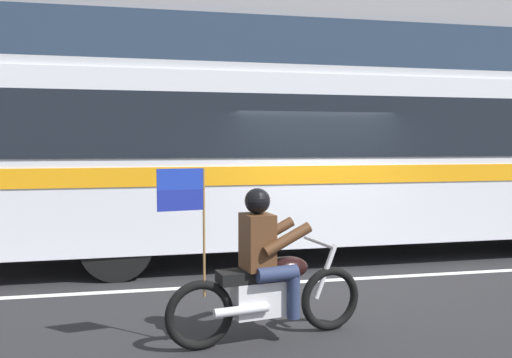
# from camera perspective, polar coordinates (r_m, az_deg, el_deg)

# --- Properties ---
(ground_plane) EXTENTS (60.00, 60.00, 0.00)m
(ground_plane) POSITION_cam_1_polar(r_m,az_deg,el_deg) (8.34, 6.57, -10.03)
(ground_plane) COLOR black
(sidewalk_curb) EXTENTS (28.00, 3.80, 0.15)m
(sidewalk_curb) POSITION_cam_1_polar(r_m,az_deg,el_deg) (13.19, -0.28, -4.51)
(sidewalk_curb) COLOR #B7B2A8
(sidewalk_curb) RESTS_ON ground_plane
(lane_center_stripe) EXTENTS (26.60, 0.14, 0.01)m
(lane_center_stripe) POSITION_cam_1_polar(r_m,az_deg,el_deg) (7.79, 7.96, -11.02)
(lane_center_stripe) COLOR silver
(lane_center_stripe) RESTS_ON ground_plane
(transit_bus) EXTENTS (13.19, 2.81, 3.22)m
(transit_bus) POSITION_cam_1_polar(r_m,az_deg,el_deg) (9.58, 10.37, 3.12)
(transit_bus) COLOR silver
(transit_bus) RESTS_ON ground_plane
(motorcycle_with_rider) EXTENTS (2.17, 0.74, 1.78)m
(motorcycle_with_rider) POSITION_cam_1_polar(r_m,az_deg,el_deg) (5.33, 1.12, -10.64)
(motorcycle_with_rider) COLOR black
(motorcycle_with_rider) RESTS_ON ground_plane
(fire_hydrant) EXTENTS (0.22, 0.30, 0.75)m
(fire_hydrant) POSITION_cam_1_polar(r_m,az_deg,el_deg) (12.56, 12.08, -2.98)
(fire_hydrant) COLOR #4C8C3F
(fire_hydrant) RESTS_ON sidewalk_curb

